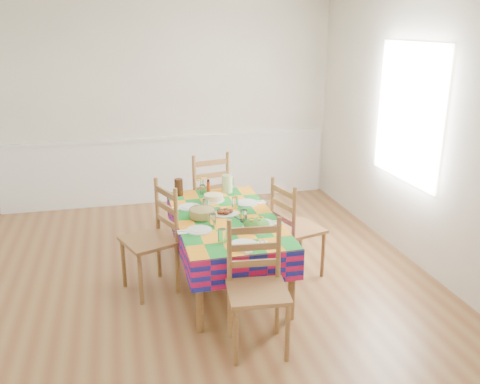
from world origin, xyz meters
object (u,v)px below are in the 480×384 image
meat_platter (224,213)px  chair_near (257,288)px  chair_far (207,196)px  chair_right (294,229)px  dining_table (226,224)px  green_pitcher (227,184)px  tea_pitcher (179,187)px  chair_left (153,239)px

meat_platter → chair_near: 1.14m
chair_far → chair_right: size_ratio=1.07×
chair_right → meat_platter: bearing=69.1°
chair_right → dining_table: bearing=73.8°
dining_table → green_pitcher: size_ratio=9.11×
meat_platter → chair_far: bearing=89.5°
meat_platter → tea_pitcher: tea_pitcher is taller
chair_near → tea_pitcher: bearing=106.9°
chair_near → chair_far: 2.13m
chair_left → chair_right: 1.35m
dining_table → chair_far: bearing=89.5°
chair_left → chair_right: size_ratio=1.04×
green_pitcher → chair_left: (-0.84, -0.69, -0.26)m
dining_table → chair_left: (-0.67, 0.02, -0.09)m
meat_platter → green_pitcher: size_ratio=1.42×
chair_right → tea_pitcher: bearing=38.9°
green_pitcher → chair_left: chair_left is taller
chair_near → dining_table: bearing=96.2°
chair_near → chair_far: size_ratio=0.96×
dining_table → green_pitcher: green_pitcher is taller
chair_near → chair_right: size_ratio=1.02×
meat_platter → green_pitcher: green_pitcher is taller
meat_platter → green_pitcher: (0.17, 0.65, 0.07)m
meat_platter → chair_near: size_ratio=0.27×
tea_pitcher → chair_right: size_ratio=0.18×
meat_platter → chair_far: chair_far is taller
tea_pitcher → chair_far: bearing=43.9°
chair_far → chair_left: chair_far is taller
meat_platter → tea_pitcher: (-0.34, 0.67, 0.07)m
chair_near → chair_left: chair_left is taller
dining_table → chair_far: size_ratio=1.64×
chair_far → chair_right: bearing=110.3°
tea_pitcher → chair_left: (-0.33, -0.71, -0.25)m
dining_table → chair_left: chair_left is taller
green_pitcher → chair_near: chair_near is taller
dining_table → meat_platter: (0.00, 0.06, 0.09)m
chair_far → chair_right: chair_far is taller
dining_table → tea_pitcher: bearing=115.3°
chair_near → chair_far: chair_far is taller
chair_near → chair_right: bearing=63.5°
meat_platter → dining_table: bearing=-90.2°
meat_platter → chair_right: size_ratio=0.27×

